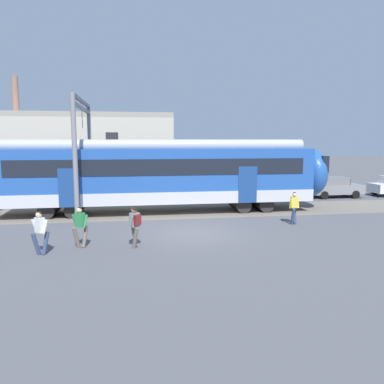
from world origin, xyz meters
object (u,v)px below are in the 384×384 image
Objects in this scene: pedestrian_grey at (135,223)px; parked_car_grey at (334,187)px; pedestrian_yellow at (294,206)px; pedestrian_white at (40,230)px; pedestrian_green at (80,224)px.

pedestrian_grey is 0.42× the size of parked_car_grey.
pedestrian_white is at bearing -163.33° from pedestrian_yellow.
parked_car_grey is (6.91, 8.28, -0.18)m from pedestrian_yellow.
pedestrian_grey is (3.51, 0.41, 0.03)m from pedestrian_white.
pedestrian_grey is at bearing 6.64° from pedestrian_white.
pedestrian_grey and pedestrian_yellow have the same top height.
pedestrian_white is at bearing -173.36° from pedestrian_grey.
pedestrian_white is 1.00× the size of pedestrian_grey.
pedestrian_yellow is 0.42× the size of parked_car_grey.
pedestrian_white is at bearing -147.55° from parked_car_grey.
pedestrian_grey is 18.76m from parked_car_grey.
pedestrian_yellow reaches higher than parked_car_grey.
pedestrian_white and pedestrian_green have the same top height.
pedestrian_yellow is at bearing 16.67° from pedestrian_white.
parked_car_grey is at bearing 32.71° from pedestrian_green.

